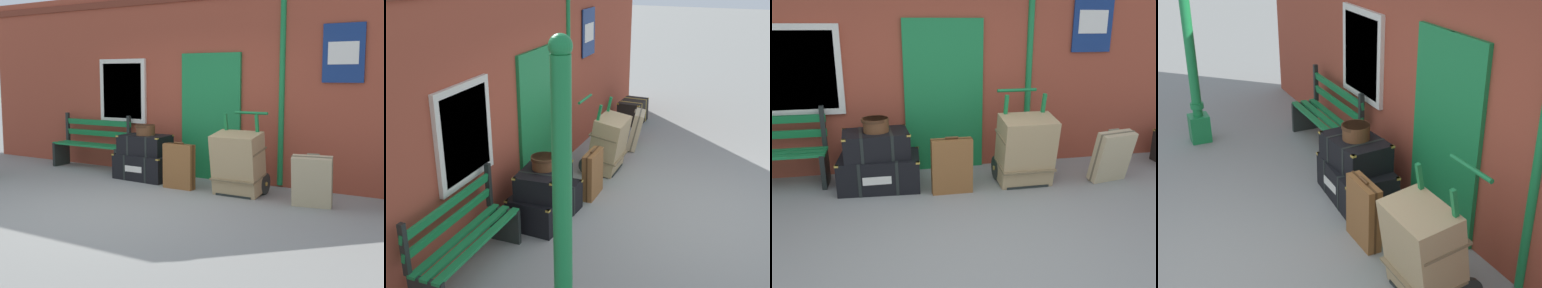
# 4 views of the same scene
# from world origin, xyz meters

# --- Properties ---
(ground_plane) EXTENTS (60.00, 60.00, 0.00)m
(ground_plane) POSITION_xyz_m (0.00, 0.00, 0.00)
(ground_plane) COLOR gray
(brick_facade) EXTENTS (10.40, 0.35, 3.20)m
(brick_facade) POSITION_xyz_m (-0.01, 2.60, 1.60)
(brick_facade) COLOR #9E422D
(brick_facade) RESTS_ON ground
(platform_bench) EXTENTS (1.60, 0.43, 1.01)m
(platform_bench) POSITION_xyz_m (-2.30, 2.16, 0.44)
(platform_bench) COLOR #197A3D
(platform_bench) RESTS_ON ground
(steamer_trunk_base) EXTENTS (1.05, 0.71, 0.43)m
(steamer_trunk_base) POSITION_xyz_m (-0.83, 1.88, 0.21)
(steamer_trunk_base) COLOR black
(steamer_trunk_base) RESTS_ON ground
(steamer_trunk_middle) EXTENTS (0.85, 0.61, 0.33)m
(steamer_trunk_middle) POSITION_xyz_m (-0.86, 1.88, 0.58)
(steamer_trunk_middle) COLOR black
(steamer_trunk_middle) RESTS_ON steamer_trunk_base
(round_hatbox) EXTENTS (0.34, 0.33, 0.17)m
(round_hatbox) POSITION_xyz_m (-0.85, 1.88, 0.84)
(round_hatbox) COLOR brown
(round_hatbox) RESTS_ON steamer_trunk_middle
(porters_trolley) EXTENTS (0.71, 0.60, 1.20)m
(porters_trolley) POSITION_xyz_m (1.02, 1.77, 0.27)
(porters_trolley) COLOR black
(porters_trolley) RESTS_ON ground
(large_brown_trunk) EXTENTS (0.70, 0.58, 0.94)m
(large_brown_trunk) POSITION_xyz_m (1.02, 1.60, 0.47)
(large_brown_trunk) COLOR tan
(large_brown_trunk) RESTS_ON ground
(suitcase_brown) EXTENTS (0.56, 0.40, 0.72)m
(suitcase_brown) POSITION_xyz_m (2.17, 1.46, 0.35)
(suitcase_brown) COLOR tan
(suitcase_brown) RESTS_ON ground
(suitcase_slate) EXTENTS (0.52, 0.15, 0.73)m
(suitcase_slate) POSITION_xyz_m (0.04, 1.53, 0.35)
(suitcase_slate) COLOR brown
(suitcase_slate) RESTS_ON ground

